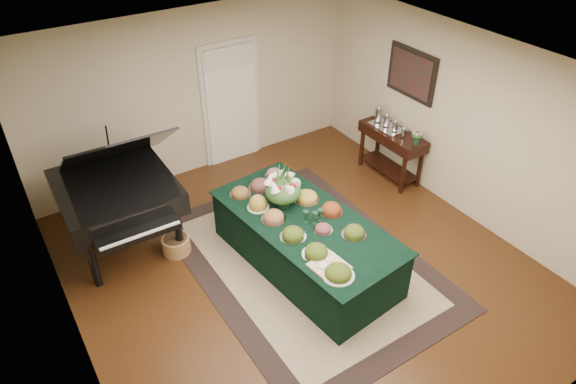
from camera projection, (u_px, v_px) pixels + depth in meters
ground at (300, 267)px, 6.82m from camera, size 6.00×6.00×0.00m
area_rug at (305, 261)px, 6.90m from camera, size 2.74×3.84×0.01m
kitchen_doorway at (231, 104)px, 8.53m from camera, size 1.05×0.07×2.10m
buffet_table at (305, 243)px, 6.66m from camera, size 1.50×2.73×0.74m
food_platters at (296, 214)px, 6.49m from camera, size 1.10×2.41×0.14m
cutting_board at (328, 264)px, 5.76m from camera, size 0.42×0.42×0.10m
green_goblets at (314, 217)px, 6.37m from camera, size 0.25×0.16×0.18m
floral_centerpiece at (283, 187)px, 6.56m from camera, size 0.49×0.49×0.49m
grand_piano at (117, 191)px, 6.71m from camera, size 1.59×1.78×1.78m
wicker_basket at (176, 245)px, 7.01m from camera, size 0.38×0.38×0.24m
mahogany_sideboard at (392, 142)px, 8.29m from camera, size 0.45×1.19×0.83m
tea_service at (389, 122)px, 8.20m from camera, size 0.34×0.74×0.30m
pink_bouquet at (417, 135)px, 7.74m from camera, size 0.19×0.19×0.24m
wall_painting at (412, 74)px, 7.74m from camera, size 0.05×0.95×0.75m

